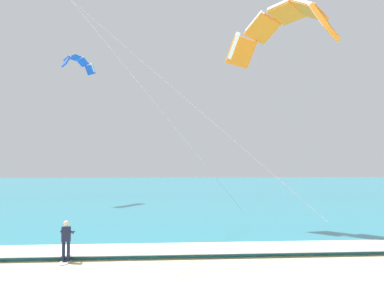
{
  "coord_description": "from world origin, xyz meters",
  "views": [
    {
      "loc": [
        1.12,
        -7.25,
        3.95
      ],
      "look_at": [
        3.09,
        15.64,
        5.08
      ],
      "focal_mm": 40.99,
      "sensor_mm": 36.0,
      "label": 1
    }
  ],
  "objects": [
    {
      "name": "kite_distant",
      "position": [
        -6.92,
        38.65,
        14.78
      ],
      "size": [
        2.9,
        4.47,
        1.78
      ],
      "color": "blue"
    },
    {
      "name": "kitesurfer",
      "position": [
        -2.48,
        11.29,
        0.94
      ],
      "size": [
        0.55,
        0.54,
        1.69
      ],
      "color": "#191E38",
      "rests_on": "ground"
    },
    {
      "name": "surf_foam",
      "position": [
        0.0,
        12.64,
        0.22
      ],
      "size": [
        200.0,
        2.69,
        0.04
      ],
      "primitive_type": "cube",
      "color": "white",
      "rests_on": "sea"
    },
    {
      "name": "kite_primary",
      "position": [
        8.29,
        16.76,
        11.92
      ],
      "size": [
        12.94,
        8.67,
        11.97
      ],
      "color": "orange"
    },
    {
      "name": "sea",
      "position": [
        0.0,
        71.64,
        0.1
      ],
      "size": [
        200.0,
        120.0,
        0.2
      ],
      "primitive_type": "cube",
      "color": "teal",
      "rests_on": "ground"
    },
    {
      "name": "surfboard",
      "position": [
        -2.48,
        11.27,
        0.03
      ],
      "size": [
        0.53,
        1.43,
        0.09
      ],
      "color": "white",
      "rests_on": "ground"
    }
  ]
}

